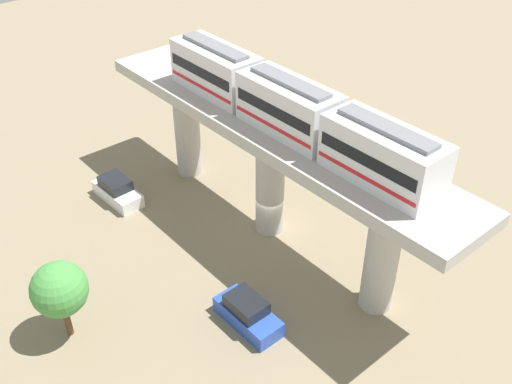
{
  "coord_description": "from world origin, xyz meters",
  "views": [
    {
      "loc": [
        -21.45,
        -23.7,
        25.67
      ],
      "look_at": [
        -2.5,
        -1.52,
        5.0
      ],
      "focal_mm": 41.68,
      "sensor_mm": 36.0,
      "label": 1
    }
  ],
  "objects": [
    {
      "name": "train",
      "position": [
        0.0,
        -1.52,
        9.87
      ],
      "size": [
        2.64,
        20.5,
        3.24
      ],
      "color": "silver",
      "rests_on": "viaduct"
    },
    {
      "name": "tree_near_viaduct",
      "position": [
        -14.7,
        0.19,
        3.38
      ],
      "size": [
        3.06,
        3.06,
        4.94
      ],
      "color": "brown",
      "rests_on": "ground"
    },
    {
      "name": "parked_car_white",
      "position": [
        -6.21,
        9.71,
        0.74
      ],
      "size": [
        1.99,
        4.28,
        1.76
      ],
      "rotation": [
        0.0,
        0.0,
        0.05
      ],
      "color": "white",
      "rests_on": "ground"
    },
    {
      "name": "ground_plane",
      "position": [
        0.0,
        0.0,
        0.0
      ],
      "size": [
        120.0,
        120.0,
        0.0
      ],
      "primitive_type": "plane",
      "color": "#84755B"
    },
    {
      "name": "viaduct",
      "position": [
        0.0,
        0.0,
        6.25
      ],
      "size": [
        5.2,
        28.85,
        8.33
      ],
      "color": "#B7B2AA",
      "rests_on": "ground"
    },
    {
      "name": "parked_car_blue",
      "position": [
        -6.65,
        -5.64,
        0.74
      ],
      "size": [
        1.83,
        4.21,
        1.76
      ],
      "rotation": [
        0.0,
        0.0,
        0.01
      ],
      "color": "#284CB7",
      "rests_on": "ground"
    }
  ]
}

